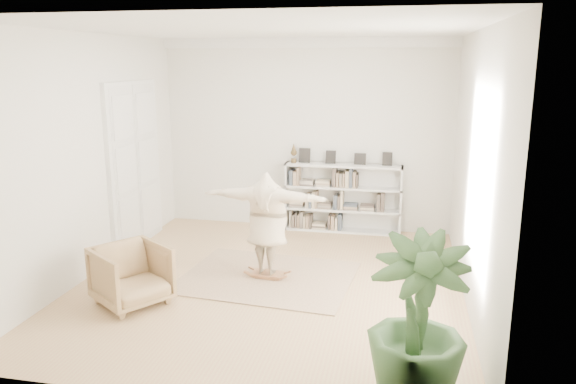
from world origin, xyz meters
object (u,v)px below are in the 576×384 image
object	(u,v)px
bookshelf	(343,199)
armchair	(132,275)
rocker_board	(268,274)
person	(267,221)
houseplant	(417,322)

from	to	relation	value
bookshelf	armchair	bearing A→B (deg)	-121.78
bookshelf	armchair	size ratio (longest dim) A/B	2.48
rocker_board	person	size ratio (longest dim) A/B	0.26
armchair	houseplant	bearing A→B (deg)	-77.02
bookshelf	rocker_board	world-z (taller)	bookshelf
rocker_board	armchair	bearing A→B (deg)	-136.14
armchair	houseplant	size ratio (longest dim) A/B	0.54
rocker_board	person	world-z (taller)	person
houseplant	armchair	bearing A→B (deg)	157.72
armchair	rocker_board	size ratio (longest dim) A/B	1.81
person	houseplant	distance (m)	3.47
bookshelf	armchair	world-z (taller)	bookshelf
person	bookshelf	bearing A→B (deg)	-102.49
bookshelf	houseplant	world-z (taller)	houseplant
armchair	houseplant	distance (m)	3.99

